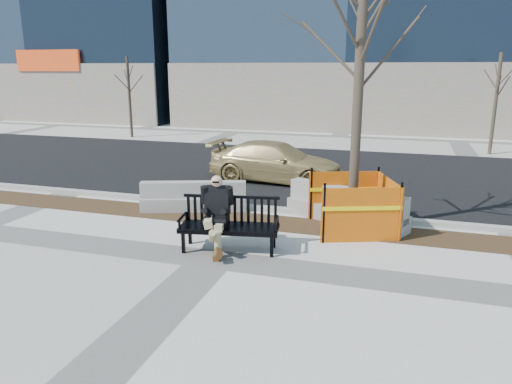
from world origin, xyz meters
TOP-DOWN VIEW (x-y plane):
  - ground at (0.00, 0.00)m, footprint 120.00×120.00m
  - mulch_strip at (0.00, 2.60)m, footprint 40.00×1.20m
  - asphalt_street at (0.00, 8.80)m, footprint 60.00×10.40m
  - curb at (0.00, 3.55)m, footprint 60.00×0.25m
  - bench at (0.14, 0.57)m, footprint 2.21×1.12m
  - seated_man at (-0.14, 0.58)m, footprint 0.85×1.21m
  - tree_fence at (2.45, 2.66)m, footprint 3.44×3.44m
  - sedan at (-0.56, 7.04)m, footprint 4.67×2.20m
  - jersey_barrier_left at (-1.78, 3.02)m, footprint 2.82×1.44m
  - jersey_barrier_right at (2.24, 3.15)m, footprint 3.13×1.87m
  - far_tree_left at (-10.93, 15.01)m, footprint 1.99×1.99m
  - far_tree_right at (7.17, 14.90)m, footprint 2.18×2.18m

SIDE VIEW (x-z plane):
  - ground at x=0.00m, z-range 0.00..0.00m
  - bench at x=0.14m, z-range -0.56..0.56m
  - seated_man at x=-0.14m, z-range -0.78..0.78m
  - tree_fence at x=2.45m, z-range -3.35..3.35m
  - sedan at x=-0.56m, z-range -0.66..0.66m
  - jersey_barrier_left at x=-1.78m, z-range -0.40..0.40m
  - jersey_barrier_right at x=2.24m, z-range -0.45..0.45m
  - far_tree_left at x=-10.93m, z-range -2.32..2.32m
  - far_tree_right at x=7.17m, z-range -2.35..2.35m
  - asphalt_street at x=0.00m, z-range 0.00..0.01m
  - mulch_strip at x=0.00m, z-range -0.01..0.01m
  - curb at x=0.00m, z-range 0.00..0.12m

